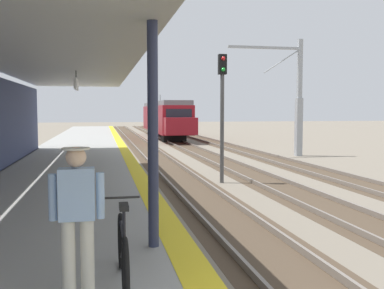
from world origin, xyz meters
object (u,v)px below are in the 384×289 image
Objects in this scene: approaching_train at (165,118)px; commuter_person at (77,214)px; rail_signal_post at (222,105)px; bicycle_beside_commuter at (123,252)px; catenary_pylon_far_side at (295,100)px.

approaching_train is 42.70m from commuter_person.
bicycle_beside_commuter is at bearing -110.68° from rail_signal_post.
rail_signal_post is 11.95m from catenary_pylon_far_side.
rail_signal_post is 0.69× the size of catenary_pylon_far_side.
catenary_pylon_far_side is at bearing 51.50° from rail_signal_post.
approaching_train is at bearing 81.19° from bicycle_beside_commuter.
commuter_person is (-6.98, -42.12, -0.34)m from approaching_train.
catenary_pylon_far_side is at bearing -74.85° from approaching_train.
rail_signal_post is (4.56, 12.09, 1.90)m from bicycle_beside_commuter.
approaching_train is 42.33m from bicycle_beside_commuter.
catenary_pylon_far_side reaches higher than approaching_train.
bicycle_beside_commuter is 24.68m from catenary_pylon_far_side.
rail_signal_post is at bearing -93.69° from approaching_train.
commuter_person is 0.92× the size of bicycle_beside_commuter.
approaching_train is 2.61× the size of catenary_pylon_far_side.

